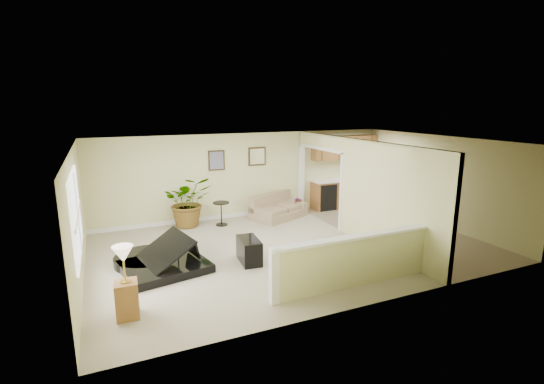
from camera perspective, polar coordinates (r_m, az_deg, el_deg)
name	(u,v)px	position (r m, az deg, el deg)	size (l,w,h in m)	color
floor	(292,247)	(9.48, 2.91, -7.96)	(9.00, 9.00, 0.00)	#B3A98B
back_wall	(248,175)	(11.82, -3.56, 2.46)	(9.00, 0.04, 2.50)	beige
front_wall	(375,234)	(6.68, 14.72, -5.97)	(9.00, 0.04, 2.50)	beige
left_wall	(77,218)	(8.20, -26.40, -3.44)	(0.04, 6.00, 2.50)	beige
right_wall	(438,181)	(11.81, 22.90, 1.48)	(0.04, 6.00, 2.50)	beige
ceiling	(293,142)	(8.92, 3.09, 7.26)	(9.00, 6.00, 0.04)	silver
kitchen_vinyl	(396,230)	(11.18, 17.56, -5.29)	(2.70, 6.00, 0.01)	gray
interior_partition	(351,189)	(10.25, 11.38, 0.48)	(0.18, 5.99, 2.50)	beige
pony_half_wall	(352,260)	(7.50, 11.51, -9.69)	(3.42, 0.22, 1.00)	beige
left_window	(76,215)	(7.67, -26.57, -2.95)	(0.05, 2.15, 1.45)	white
wall_art_left	(217,160)	(11.42, -8.03, 4.55)	(0.48, 0.04, 0.58)	#352713
wall_mirror	(257,156)	(11.81, -2.18, 5.18)	(0.55, 0.04, 0.55)	#352713
kitchen_cabinets	(342,181)	(13.09, 10.09, 1.60)	(2.36, 0.65, 2.33)	#9B5E32
piano	(160,239)	(8.42, -15.89, -6.54)	(2.10, 2.13, 1.52)	black
piano_bench	(249,250)	(8.55, -3.34, -8.44)	(0.39, 0.78, 0.52)	black
loveseat	(278,206)	(11.76, 0.89, -2.03)	(1.98, 1.52, 0.94)	tan
accent_table	(221,211)	(11.09, -7.36, -2.68)	(0.46, 0.46, 0.66)	black
palm_plant	(188,202)	(11.10, -12.02, -1.39)	(1.36, 1.20, 1.42)	black
small_plant	(298,208)	(12.15, 3.80, -2.27)	(0.29, 0.29, 0.50)	black
lamp_stand	(126,288)	(6.78, -20.40, -12.85)	(0.37, 0.37, 1.20)	#9B5E32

